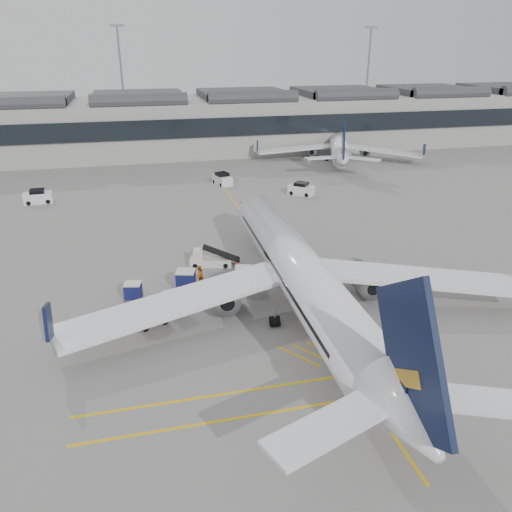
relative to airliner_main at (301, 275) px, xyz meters
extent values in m
plane|color=gray|center=(-9.29, 0.35, -3.48)|extent=(220.00, 220.00, 0.00)
cube|color=#9E9E99|center=(-9.29, 72.35, 2.02)|extent=(200.00, 20.00, 11.00)
cube|color=black|center=(-9.29, 62.15, 3.02)|extent=(200.00, 0.50, 3.60)
cube|color=#38383D|center=(-9.29, 72.35, 8.22)|extent=(200.00, 18.00, 1.40)
cylinder|color=slate|center=(-14.29, 86.35, 9.02)|extent=(0.44, 0.44, 25.00)
cube|color=slate|center=(-14.29, 86.35, 21.72)|extent=(3.00, 0.60, 0.50)
cylinder|color=slate|center=(45.71, 86.35, 9.02)|extent=(0.44, 0.44, 25.00)
cube|color=slate|center=(45.71, 86.35, 21.72)|extent=(3.00, 0.60, 0.50)
cube|color=gold|center=(0.71, 10.35, -3.48)|extent=(0.25, 60.00, 0.01)
cylinder|color=white|center=(0.01, 0.76, 0.06)|extent=(4.85, 33.81, 4.23)
cone|color=white|center=(0.37, 19.88, 0.06)|extent=(4.31, 4.58, 4.23)
cone|color=white|center=(-0.35, -18.80, 0.51)|extent=(4.33, 5.47, 4.23)
cube|color=white|center=(-10.70, -0.73, -0.95)|extent=(19.47, 9.44, 0.39)
cube|color=white|center=(10.66, -1.12, -0.95)|extent=(19.39, 10.07, 0.39)
cylinder|color=slate|center=(-6.50, 1.45, -1.74)|extent=(2.44, 4.09, 2.36)
cylinder|color=slate|center=(6.55, 1.21, -1.74)|extent=(2.44, 4.09, 2.36)
cube|color=black|center=(-0.33, -18.12, 3.66)|extent=(0.49, 8.56, 9.42)
cylinder|color=black|center=(0.25, 13.69, -3.12)|extent=(0.33, 0.73, 0.72)
cylinder|color=black|center=(-2.85, -1.99, -3.03)|extent=(0.80, 0.91, 0.90)
cylinder|color=black|center=(2.77, -2.10, -3.03)|extent=(0.80, 0.91, 0.90)
cylinder|color=white|center=(27.13, 57.95, -0.61)|extent=(12.52, 26.91, 3.43)
cone|color=white|center=(32.39, 72.54, -0.61)|extent=(4.47, 4.60, 3.43)
cone|color=white|center=(21.74, 43.02, -0.24)|extent=(4.71, 5.28, 3.43)
cube|color=white|center=(18.51, 59.61, -1.43)|extent=(15.61, 3.78, 0.32)
cube|color=white|center=(34.81, 53.72, -1.43)|extent=(14.26, 12.11, 0.32)
cylinder|color=slate|center=(22.30, 60.18, -2.07)|extent=(2.92, 3.74, 1.92)
cylinder|color=slate|center=(32.26, 56.59, -2.07)|extent=(2.92, 3.74, 1.92)
cube|color=black|center=(21.92, 43.54, 2.31)|extent=(2.62, 6.62, 7.64)
cylinder|color=black|center=(30.69, 67.82, -3.19)|extent=(0.44, 0.64, 0.58)
cylinder|color=black|center=(24.21, 56.58, -3.12)|extent=(0.85, 0.90, 0.73)
cylinder|color=black|center=(28.50, 55.03, -3.12)|extent=(0.85, 0.90, 0.73)
cube|color=silver|center=(-6.10, 11.58, -3.08)|extent=(4.61, 2.64, 0.80)
cube|color=black|center=(-4.99, 11.33, -2.17)|extent=(4.05, 2.09, 1.69)
cube|color=silver|center=(-7.33, 11.87, -2.28)|extent=(1.33, 1.68, 1.03)
cylinder|color=black|center=(-7.84, 11.17, -3.23)|extent=(0.54, 0.31, 0.50)
cylinder|color=black|center=(-7.48, 12.72, -3.23)|extent=(0.54, 0.31, 0.50)
cylinder|color=black|center=(-4.73, 10.45, -3.23)|extent=(0.54, 0.31, 0.50)
cylinder|color=black|center=(-4.37, 12.00, -3.23)|extent=(0.54, 0.31, 0.50)
cube|color=gray|center=(-3.71, 6.02, -3.29)|extent=(2.05, 1.79, 0.13)
cube|color=navy|center=(-3.71, 6.02, -2.44)|extent=(1.88, 1.71, 1.54)
cube|color=silver|center=(-3.71, 6.02, -1.63)|extent=(1.94, 1.77, 0.11)
cylinder|color=black|center=(-4.55, 5.58, -3.36)|extent=(0.25, 0.15, 0.23)
cylinder|color=black|center=(-4.34, 6.73, -3.36)|extent=(0.25, 0.15, 0.23)
cylinder|color=black|center=(-3.09, 5.31, -3.36)|extent=(0.25, 0.15, 0.23)
cylinder|color=black|center=(-2.87, 6.46, -3.36)|extent=(0.25, 0.15, 0.23)
cube|color=gray|center=(-10.73, 2.51, -3.30)|extent=(2.11, 1.91, 0.12)
cube|color=navy|center=(-10.73, 2.51, -2.47)|extent=(1.95, 1.82, 1.49)
cube|color=silver|center=(-10.73, 2.51, -1.69)|extent=(2.01, 1.88, 0.10)
cylinder|color=black|center=(-11.24, 1.74, -3.37)|extent=(0.25, 0.17, 0.23)
cylinder|color=black|center=(-11.60, 2.82, -3.37)|extent=(0.25, 0.17, 0.23)
cylinder|color=black|center=(-9.87, 2.19, -3.37)|extent=(0.25, 0.17, 0.23)
cylinder|color=black|center=(-10.23, 3.27, -3.37)|extent=(0.25, 0.17, 0.23)
cube|color=gray|center=(-9.27, 6.46, -3.29)|extent=(2.19, 1.97, 0.13)
cube|color=navy|center=(-9.27, 6.46, -2.42)|extent=(2.02, 1.87, 1.57)
cube|color=silver|center=(-9.27, 6.46, -1.60)|extent=(2.08, 1.94, 0.11)
cylinder|color=black|center=(-10.16, 6.11, -3.36)|extent=(0.26, 0.17, 0.24)
cylinder|color=black|center=(-9.82, 7.25, -3.36)|extent=(0.26, 0.17, 0.24)
cylinder|color=black|center=(-8.71, 5.68, -3.36)|extent=(0.26, 0.17, 0.24)
cylinder|color=black|center=(-8.37, 6.82, -3.36)|extent=(0.26, 0.17, 0.24)
cube|color=gray|center=(-14.17, 5.52, -3.31)|extent=(1.84, 1.63, 0.11)
cube|color=navy|center=(-14.17, 5.52, -2.57)|extent=(1.70, 1.56, 1.35)
cube|color=silver|center=(-14.17, 5.52, -1.86)|extent=(1.75, 1.61, 0.09)
cylinder|color=black|center=(-14.92, 5.17, -3.38)|extent=(0.22, 0.14, 0.21)
cylinder|color=black|center=(-14.69, 6.17, -3.38)|extent=(0.22, 0.14, 0.21)
cylinder|color=black|center=(-13.65, 4.87, -3.38)|extent=(0.22, 0.14, 0.21)
cylinder|color=black|center=(-13.42, 5.87, -3.38)|extent=(0.22, 0.14, 0.21)
imported|color=#E8400C|center=(-3.92, 7.33, -2.57)|extent=(0.68, 0.78, 1.81)
imported|color=orange|center=(-7.86, 7.45, -2.54)|extent=(1.16, 1.13, 1.88)
cube|color=#525346|center=(-12.79, 0.61, -2.94)|extent=(2.84, 2.35, 0.98)
cube|color=#525346|center=(-12.79, 0.61, -2.35)|extent=(1.56, 1.56, 0.49)
cylinder|color=black|center=(-13.33, -0.34, -3.21)|extent=(0.60, 0.45, 0.55)
cylinder|color=black|center=(-13.86, 0.83, -3.21)|extent=(0.60, 0.45, 0.55)
cylinder|color=black|center=(-11.72, 0.39, -3.21)|extent=(0.60, 0.45, 0.55)
cylinder|color=black|center=(-12.25, 1.55, -3.21)|extent=(0.60, 0.45, 0.55)
cone|color=#F24C0A|center=(3.22, 22.71, -3.21)|extent=(0.40, 0.40, 0.55)
cone|color=#F24C0A|center=(6.79, 3.84, -3.24)|extent=(0.34, 0.34, 0.48)
cube|color=silver|center=(-27.32, 39.63, -2.71)|extent=(4.10, 2.29, 1.54)
cube|color=black|center=(-27.32, 39.63, -1.78)|extent=(2.12, 2.02, 0.66)
cylinder|color=black|center=(-28.57, 38.64, -3.15)|extent=(0.68, 0.29, 0.66)
cylinder|color=black|center=(-28.71, 40.40, -3.15)|extent=(0.68, 0.29, 0.66)
cylinder|color=black|center=(-25.94, 38.85, -3.15)|extent=(0.68, 0.29, 0.66)
cylinder|color=black|center=(-26.08, 40.61, -3.15)|extent=(0.68, 0.29, 0.66)
cube|color=silver|center=(0.74, 43.52, -2.72)|extent=(3.01, 4.31, 1.52)
cube|color=black|center=(0.74, 43.52, -1.80)|extent=(2.34, 2.41, 0.65)
cylinder|color=black|center=(1.96, 42.52, -3.16)|extent=(0.42, 0.69, 0.65)
cylinder|color=black|center=(0.29, 42.02, -3.16)|extent=(0.42, 0.69, 0.65)
cylinder|color=black|center=(1.20, 45.02, -3.16)|extent=(0.42, 0.69, 0.65)
cylinder|color=black|center=(-0.47, 44.52, -3.16)|extent=(0.42, 0.69, 0.65)
cube|color=silver|center=(11.59, 34.74, -2.75)|extent=(4.09, 3.88, 1.47)
cube|color=black|center=(11.59, 34.74, -1.86)|extent=(2.59, 2.58, 0.63)
cylinder|color=black|center=(10.09, 34.92, -3.17)|extent=(0.63, 0.58, 0.63)
cylinder|color=black|center=(11.18, 36.20, -3.17)|extent=(0.63, 0.58, 0.63)
cylinder|color=black|center=(12.00, 33.29, -3.17)|extent=(0.63, 0.58, 0.63)
cylinder|color=black|center=(13.09, 34.56, -3.17)|extent=(0.63, 0.58, 0.63)
camera|label=1|loc=(-12.77, -36.48, 18.19)|focal=35.00mm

